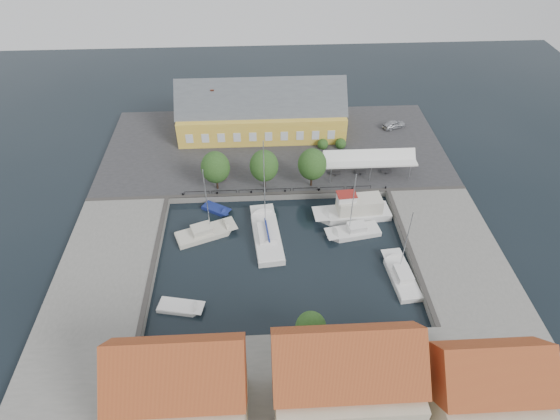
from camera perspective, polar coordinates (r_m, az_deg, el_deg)
The scene contains 19 objects.
ground at distance 61.89m, azimuth 0.29°, elevation -4.67°, with size 140.00×140.00×0.00m, color black.
north_quay at distance 79.47m, azimuth -0.65°, elevation 7.44°, with size 56.00×26.00×1.00m, color #2D2D30.
west_quay at distance 63.14m, azimuth -20.07°, elevation -6.11°, with size 12.00×24.00×1.00m, color slate.
east_quay at distance 64.93m, azimuth 20.24°, elevation -4.60°, with size 12.00×24.00×1.00m, color slate.
south_bank at distance 49.02m, azimuth 1.79°, elevation -21.94°, with size 56.00×14.00×1.00m, color slate.
quay_edge_fittings at distance 64.61m, azimuth 0.08°, elevation -1.02°, with size 56.00×24.72×0.40m.
warehouse at distance 81.99m, azimuth -2.69°, elevation 11.73°, with size 28.56×14.00×9.55m.
tent_canopy at distance 72.52m, azimuth 10.82°, elevation 6.07°, with size 14.00×4.00×2.83m.
quay_trees at distance 67.87m, azimuth -1.96°, elevation 5.41°, with size 18.20×4.20×6.30m.
car_silver at distance 86.38m, azimuth 13.74°, elevation 10.11°, with size 1.68×4.17×1.42m, color #B0B2B8.
car_red at distance 73.03m, azimuth -7.70°, elevation 4.86°, with size 1.55×4.45×1.47m, color #591F14.
center_sailboat at distance 63.01m, azimuth -1.63°, elevation -3.21°, with size 4.47×11.68×15.28m.
trawler at distance 66.71m, azimuth 9.11°, elevation -0.10°, with size 11.24×4.06×5.00m.
east_boat_a at distance 64.46m, azimuth 9.01°, elevation -2.72°, with size 7.81×3.74×10.79m.
east_boat_c at distance 60.03m, azimuth 14.54°, elevation -7.89°, with size 3.36×8.58×10.73m.
west_boat_b at distance 64.31m, azimuth -9.15°, elevation -2.87°, with size 8.66×5.58×11.32m.
launch_sw at distance 56.56m, azimuth -12.06°, elevation -11.58°, with size 5.62×3.04×0.98m.
launch_nw at distance 68.11m, azimuth -7.81°, elevation 0.04°, with size 4.47×3.67×0.88m.
townhouses at distance 43.43m, azimuth 4.91°, elevation -21.15°, with size 36.30×8.50×12.00m.
Camera 1 is at (-2.61, -43.45, 44.00)m, focal length 30.00 mm.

